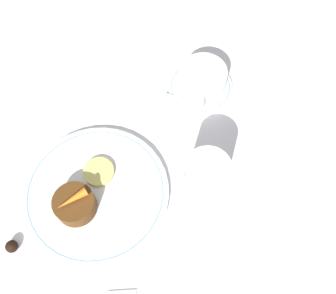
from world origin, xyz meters
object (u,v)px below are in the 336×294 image
Objects in this scene: dinner_plate at (96,193)px; dessert_cake at (75,204)px; coffee_cup at (203,79)px; wine_glass at (207,176)px.

dessert_cake reaches higher than dinner_plate.
coffee_cup reaches higher than dinner_plate.
dinner_plate is at bearing 137.29° from dessert_cake.
wine_glass is at bearing 2.07° from coffee_cup.
dinner_plate is 0.32m from coffee_cup.
wine_glass reaches higher than dinner_plate.
dinner_plate is 0.05m from dessert_cake.
wine_glass is at bearing 101.95° from dessert_cake.
coffee_cup is 1.64× the size of dessert_cake.
dinner_plate is 2.21× the size of wine_glass.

